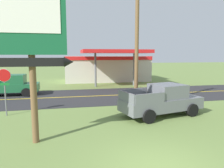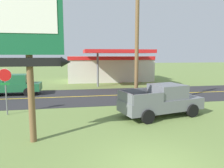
% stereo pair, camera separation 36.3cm
% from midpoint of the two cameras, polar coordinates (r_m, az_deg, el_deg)
% --- Properties ---
extents(road_asphalt, '(140.00, 8.00, 0.02)m').
position_cam_midpoint_polar(road_asphalt, '(19.68, -2.10, -3.20)').
color(road_asphalt, '#2B2B2D').
rests_on(road_asphalt, ground).
extents(road_centre_line, '(126.00, 0.20, 0.01)m').
position_cam_midpoint_polar(road_centre_line, '(19.68, -2.10, -3.16)').
color(road_centre_line, gold).
rests_on(road_centre_line, road_asphalt).
extents(motel_sign, '(3.15, 0.54, 6.61)m').
position_cam_midpoint_polar(motel_sign, '(9.36, -20.47, 11.50)').
color(motel_sign, brown).
rests_on(motel_sign, ground).
extents(stop_sign, '(0.80, 0.08, 2.95)m').
position_cam_midpoint_polar(stop_sign, '(14.69, -26.27, 0.16)').
color(stop_sign, slate).
rests_on(stop_sign, ground).
extents(utility_pole, '(1.64, 0.26, 9.92)m').
position_cam_midpoint_polar(utility_pole, '(14.58, 7.50, 13.50)').
color(utility_pole, brown).
rests_on(utility_pole, ground).
extents(gas_station, '(12.00, 11.50, 4.40)m').
position_cam_midpoint_polar(gas_station, '(31.20, -0.33, 4.49)').
color(gas_station, beige).
rests_on(gas_station, ground).
extents(pickup_grey_parked_on_lawn, '(5.51, 3.09, 1.96)m').
position_cam_midpoint_polar(pickup_grey_parked_on_lawn, '(13.59, 14.09, -4.38)').
color(pickup_grey_parked_on_lawn, slate).
rests_on(pickup_grey_parked_on_lawn, ground).
extents(pickup_green_on_road, '(5.20, 2.24, 1.96)m').
position_cam_midpoint_polar(pickup_green_on_road, '(22.01, -24.81, -0.23)').
color(pickup_green_on_road, '#1E6038').
rests_on(pickup_green_on_road, ground).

